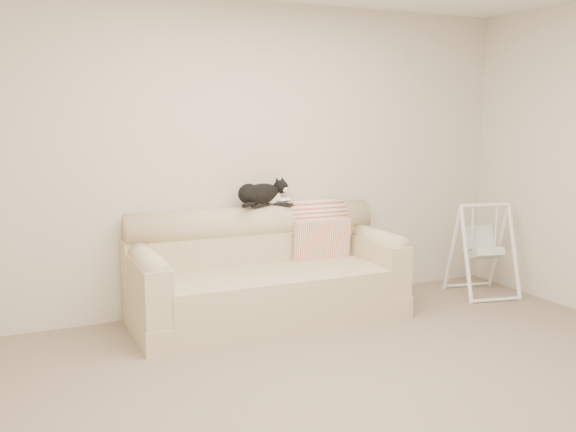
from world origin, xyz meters
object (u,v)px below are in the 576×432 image
Objects in this scene: remote_a at (260,205)px; remote_b at (284,204)px; sofa at (265,276)px; tuxedo_cat at (262,193)px; baby_swing at (483,249)px.

remote_a is 0.21m from remote_b.
tuxedo_cat is (0.07, 0.23, 0.66)m from sofa.
remote_a is at bearing -151.85° from tuxedo_cat.
baby_swing is (1.85, -0.39, -0.48)m from remote_b.
remote_b reaches higher than sofa.
remote_b reaches higher than baby_swing.
remote_b is at bearing 38.73° from sofa.
sofa is 11.94× the size of remote_a.
baby_swing is at bearing -11.11° from remote_a.
sofa is at bearing -103.41° from remote_a.
sofa is 2.12m from baby_swing.
tuxedo_cat is at bearing 73.00° from sofa.
tuxedo_cat is 2.16m from baby_swing.
tuxedo_cat is (-0.19, 0.02, 0.10)m from remote_b.
remote_a is 0.21× the size of baby_swing.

